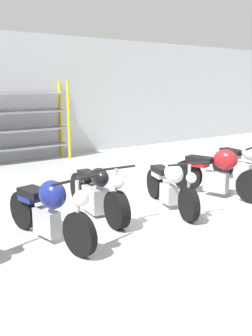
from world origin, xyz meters
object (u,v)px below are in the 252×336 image
object	(u,v)px
motorcycle_white	(170,184)
motorcycle_silver	(247,163)
motorcycle_blue	(49,209)
motorcycle_red	(220,172)
shelving_rack	(3,122)
motorcycle_black	(97,193)

from	to	relation	value
motorcycle_white	motorcycle_silver	world-z (taller)	motorcycle_silver
motorcycle_blue	motorcycle_red	xyz separation A→B (m)	(3.60, 0.10, 0.03)
motorcycle_blue	motorcycle_silver	bearing A→B (deg)	84.52
shelving_rack	motorcycle_silver	xyz separation A→B (m)	(3.72, -5.22, -0.72)
shelving_rack	motorcycle_blue	world-z (taller)	shelving_rack
motorcycle_black	motorcycle_red	size ratio (longest dim) A/B	1.02
motorcycle_black	motorcycle_white	distance (m)	1.32
motorcycle_silver	motorcycle_red	bearing A→B (deg)	-69.54
motorcycle_white	motorcycle_silver	xyz separation A→B (m)	(2.56, 0.34, 0.01)
motorcycle_blue	motorcycle_black	xyz separation A→B (m)	(1.10, 0.56, -0.09)
motorcycle_silver	motorcycle_white	bearing A→B (deg)	-77.42
motorcycle_red	shelving_rack	bearing A→B (deg)	-173.12
motorcycle_white	motorcycle_red	xyz separation A→B (m)	(1.25, -0.02, 0.07)
shelving_rack	motorcycle_silver	size ratio (longest dim) A/B	1.71
shelving_rack	motorcycle_white	bearing A→B (deg)	-78.21
motorcycle_blue	motorcycle_black	world-z (taller)	motorcycle_blue
motorcycle_blue	motorcycle_red	size ratio (longest dim) A/B	0.98
motorcycle_blue	motorcycle_white	distance (m)	2.35
motorcycle_blue	motorcycle_silver	distance (m)	4.93
motorcycle_blue	motorcycle_silver	size ratio (longest dim) A/B	0.95
motorcycle_blue	motorcycle_white	xyz separation A→B (m)	(2.34, 0.12, -0.04)
motorcycle_white	motorcycle_black	bearing A→B (deg)	-93.69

